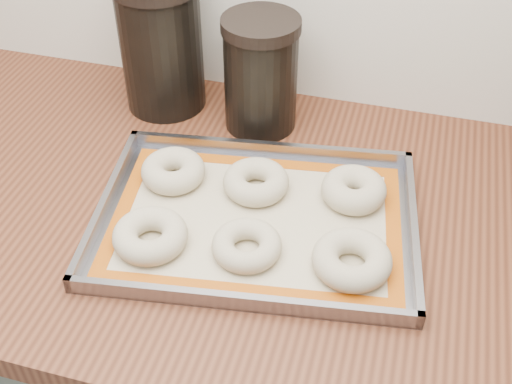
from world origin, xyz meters
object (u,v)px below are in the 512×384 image
(bagel_front_left, at_px, (150,236))
(bagel_back_mid, at_px, (256,182))
(bagel_back_right, at_px, (354,190))
(bagel_front_mid, at_px, (247,245))
(canister_left, at_px, (161,44))
(bagel_front_right, at_px, (352,260))
(bagel_back_left, at_px, (173,171))
(baking_tray, at_px, (256,219))
(canister_mid, at_px, (261,74))

(bagel_front_left, distance_m, bagel_back_mid, 0.19)
(bagel_back_right, bearing_deg, bagel_front_mid, -129.40)
(bagel_back_right, distance_m, canister_left, 0.42)
(canister_left, bearing_deg, bagel_front_right, -39.24)
(bagel_back_left, relative_size, canister_left, 0.42)
(canister_left, bearing_deg, baking_tray, -47.30)
(canister_left, bearing_deg, bagel_back_left, -65.73)
(canister_mid, bearing_deg, baking_tray, -76.17)
(bagel_front_left, height_order, canister_mid, canister_mid)
(bagel_back_mid, relative_size, bagel_back_right, 1.03)
(baking_tray, xyz_separation_m, canister_mid, (-0.06, 0.24, 0.09))
(bagel_front_mid, xyz_separation_m, bagel_back_mid, (-0.02, 0.13, 0.00))
(baking_tray, bearing_deg, canister_mid, 103.83)
(bagel_back_mid, relative_size, canister_mid, 0.51)
(baking_tray, height_order, canister_mid, canister_mid)
(bagel_front_right, xyz_separation_m, bagel_back_left, (-0.30, 0.11, 0.00))
(baking_tray, xyz_separation_m, bagel_front_left, (-0.13, -0.09, 0.02))
(baking_tray, distance_m, bagel_back_right, 0.15)
(bagel_front_mid, xyz_separation_m, bagel_front_right, (0.14, 0.01, 0.00))
(bagel_front_mid, height_order, bagel_back_right, bagel_back_right)
(bagel_front_left, xyz_separation_m, bagel_back_left, (-0.02, 0.14, 0.00))
(bagel_front_right, distance_m, bagel_back_left, 0.32)
(bagel_front_right, xyz_separation_m, bagel_back_right, (-0.02, 0.14, 0.00))
(bagel_back_right, bearing_deg, bagel_front_left, -146.50)
(bagel_back_left, bearing_deg, bagel_back_right, 6.12)
(bagel_front_left, relative_size, bagel_front_right, 0.97)
(bagel_back_left, bearing_deg, baking_tray, -19.94)
(bagel_back_left, distance_m, canister_mid, 0.22)
(canister_left, relative_size, canister_mid, 1.20)
(bagel_back_mid, bearing_deg, canister_left, 138.47)
(bagel_front_mid, bearing_deg, bagel_back_right, 50.60)
(baking_tray, height_order, bagel_back_mid, bagel_back_mid)
(bagel_front_left, distance_m, bagel_back_right, 0.31)
(bagel_back_mid, bearing_deg, canister_mid, 103.17)
(bagel_front_left, xyz_separation_m, bagel_front_right, (0.28, 0.03, 0.00))
(baking_tray, height_order, bagel_back_left, bagel_back_left)
(baking_tray, xyz_separation_m, canister_left, (-0.24, 0.26, 0.11))
(baking_tray, height_order, bagel_front_left, bagel_front_left)
(bagel_front_left, bearing_deg, baking_tray, 33.99)
(bagel_front_right, relative_size, bagel_back_right, 1.10)
(bagel_back_left, distance_m, canister_left, 0.25)
(bagel_front_left, bearing_deg, bagel_back_mid, 53.73)
(bagel_front_left, height_order, canister_left, canister_left)
(bagel_front_mid, height_order, canister_mid, canister_mid)
(bagel_front_right, relative_size, bagel_back_mid, 1.07)
(bagel_back_left, distance_m, bagel_back_mid, 0.13)
(bagel_back_right, distance_m, canister_mid, 0.26)
(bagel_back_left, relative_size, bagel_back_right, 1.02)
(bagel_front_mid, relative_size, canister_left, 0.41)
(bagel_front_mid, relative_size, bagel_front_right, 0.90)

